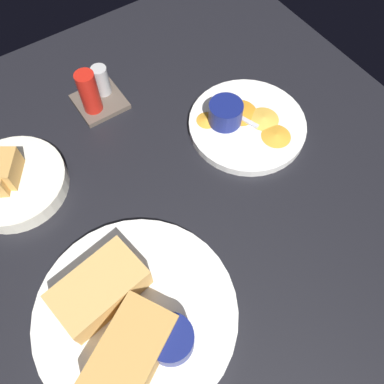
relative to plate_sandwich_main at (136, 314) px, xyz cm
name	(u,v)px	position (x,y,z in cm)	size (l,w,h in cm)	color
ground_plane	(162,243)	(9.31, 8.06, -2.30)	(110.00, 110.00, 3.00)	black
plate_sandwich_main	(136,314)	(0.00, 0.00, 0.00)	(29.59, 29.59, 1.60)	white
sandwich_half_near	(100,289)	(-2.58, 4.99, 3.20)	(14.22, 9.61, 4.80)	tan
sandwich_half_far	(131,352)	(-3.03, -4.73, 3.20)	(15.06, 13.00, 4.80)	tan
ramekin_dark_sauce	(171,339)	(2.09, -6.32, 3.12)	(6.38, 6.38, 4.34)	navy
spoon_by_dark_ramekin	(148,313)	(1.41, -1.11, 1.16)	(2.77, 9.96, 0.80)	silver
plate_chips_companion	(247,125)	(34.71, 18.55, 0.00)	(21.91, 21.91, 1.60)	white
ramekin_light_gravy	(226,112)	(31.43, 21.29, 3.03)	(6.24, 6.24, 4.17)	navy
spoon_by_gravy_ramekin	(227,110)	(33.06, 22.98, 1.16)	(4.84, 9.75, 0.80)	silver
plantain_chip_scatter	(251,120)	(35.35, 18.49, 1.10)	(15.69, 16.64, 0.60)	orange
bread_basket_rear	(12,181)	(-6.42, 30.39, 1.34)	(17.74, 17.74, 7.12)	silver
condiment_caddy	(95,93)	(14.11, 39.18, 2.61)	(9.00, 9.00, 9.50)	brown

